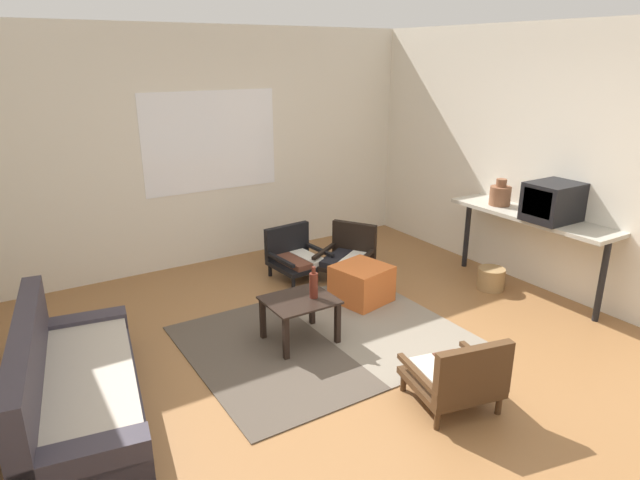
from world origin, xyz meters
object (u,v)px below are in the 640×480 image
(couch, at_px, (72,387))
(wicker_basket, at_px, (491,279))
(armchair_corner, at_px, (348,254))
(console_shelf, at_px, (531,222))
(coffee_table, at_px, (300,308))
(armchair_striped_foreground, at_px, (458,377))
(armchair_by_window, at_px, (295,255))
(crt_television, at_px, (554,201))
(ottoman_orange, at_px, (362,284))
(clay_vase, at_px, (500,195))
(glass_bottle, at_px, (314,285))

(couch, distance_m, wicker_basket, 4.14)
(armchair_corner, distance_m, console_shelf, 1.96)
(coffee_table, relative_size, console_shelf, 0.33)
(armchair_striped_foreground, height_order, wicker_basket, armchair_striped_foreground)
(couch, bearing_deg, armchair_corner, 19.30)
(armchair_by_window, distance_m, armchair_corner, 0.59)
(crt_television, height_order, wicker_basket, crt_television)
(ottoman_orange, relative_size, console_shelf, 0.28)
(couch, height_order, ottoman_orange, couch)
(crt_television, height_order, clay_vase, crt_television)
(coffee_table, relative_size, wicker_basket, 2.09)
(armchair_striped_foreground, height_order, crt_television, crt_television)
(wicker_basket, bearing_deg, coffee_table, 177.03)
(armchair_striped_foreground, bearing_deg, clay_vase, 35.78)
(coffee_table, bearing_deg, console_shelf, -7.23)
(armchair_corner, height_order, clay_vase, clay_vase)
(armchair_corner, bearing_deg, armchair_by_window, 147.58)
(armchair_striped_foreground, height_order, armchair_corner, armchair_striped_foreground)
(coffee_table, height_order, glass_bottle, glass_bottle)
(armchair_by_window, height_order, ottoman_orange, armchair_by_window)
(ottoman_orange, height_order, clay_vase, clay_vase)
(crt_television, distance_m, wicker_basket, 1.05)
(wicker_basket, bearing_deg, crt_television, -59.42)
(clay_vase, bearing_deg, armchair_striped_foreground, -144.22)
(ottoman_orange, xyz_separation_m, glass_bottle, (-0.82, -0.41, 0.33))
(armchair_by_window, xyz_separation_m, armchair_striped_foreground, (-0.27, -2.75, 0.01))
(clay_vase, bearing_deg, armchair_by_window, 146.14)
(couch, distance_m, armchair_corner, 3.24)
(console_shelf, bearing_deg, coffee_table, 172.77)
(couch, distance_m, console_shelf, 4.44)
(armchair_striped_foreground, relative_size, wicker_basket, 2.43)
(wicker_basket, bearing_deg, ottoman_orange, 160.03)
(armchair_by_window, distance_m, ottoman_orange, 0.98)
(ottoman_orange, distance_m, console_shelf, 1.85)
(armchair_corner, xyz_separation_m, clay_vase, (1.34, -0.92, 0.70))
(armchair_striped_foreground, bearing_deg, wicker_basket, 35.29)
(clay_vase, xyz_separation_m, wicker_basket, (-0.26, -0.21, -0.84))
(coffee_table, height_order, armchair_corner, armchair_corner)
(armchair_striped_foreground, bearing_deg, glass_bottle, 103.24)
(glass_bottle, bearing_deg, ottoman_orange, 26.49)
(armchair_corner, bearing_deg, ottoman_orange, -113.21)
(crt_television, relative_size, clay_vase, 1.93)
(glass_bottle, height_order, wicker_basket, glass_bottle)
(armchair_corner, relative_size, ottoman_orange, 1.58)
(armchair_striped_foreground, distance_m, ottoman_orange, 1.86)
(glass_bottle, bearing_deg, armchair_corner, 43.83)
(armchair_striped_foreground, distance_m, glass_bottle, 1.45)
(crt_television, bearing_deg, couch, 173.51)
(coffee_table, distance_m, glass_bottle, 0.24)
(glass_bottle, xyz_separation_m, wicker_basket, (2.17, -0.08, -0.40))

